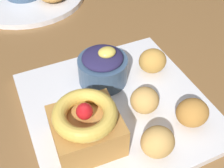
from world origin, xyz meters
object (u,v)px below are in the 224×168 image
front_plate (117,107)px  fritter_middle (153,61)px  fritter_front (145,100)px  berry_ramekin (103,67)px  cake_slice (86,126)px  fritter_back (192,113)px  fritter_extra (158,142)px

front_plate → fritter_middle: bearing=28.7°
front_plate → fritter_front: size_ratio=6.29×
berry_ramekin → fritter_front: 0.09m
front_plate → cake_slice: (-0.07, -0.05, 0.04)m
cake_slice → berry_ramekin: bearing=57.2°
front_plate → fritter_front: bearing=-36.0°
cake_slice → berry_ramekin: size_ratio=1.12×
berry_ramekin → front_plate: bearing=-92.2°
fritter_middle → fritter_back: (-0.01, -0.12, -0.00)m
fritter_front → fritter_middle: fritter_middle is taller
fritter_middle → fritter_back: 0.12m
front_plate → fritter_back: (0.09, -0.07, 0.03)m
berry_ramekin → fritter_extra: bearing=-86.4°
fritter_back → fritter_extra: fritter_extra is taller
fritter_front → fritter_extra: size_ratio=0.95×
fritter_back → cake_slice: bearing=169.2°
cake_slice → fritter_front: bearing=11.6°
fritter_front → front_plate: bearing=144.0°
fritter_front → fritter_extra: 0.08m
fritter_extra → fritter_back: bearing=17.8°
cake_slice → fritter_front: cake_slice is taller
cake_slice → fritter_front: (0.10, 0.02, -0.02)m
fritter_back → fritter_extra: (-0.07, -0.02, 0.00)m
fritter_back → fritter_front: bearing=135.8°
cake_slice → berry_ramekin: cake_slice is taller
cake_slice → fritter_back: size_ratio=1.89×
fritter_middle → fritter_extra: 0.17m
cake_slice → fritter_back: cake_slice is taller
front_plate → fritter_extra: (0.01, -0.10, 0.03)m
fritter_front → fritter_middle: bearing=52.6°
front_plate → fritter_middle: fritter_middle is taller
fritter_middle → front_plate: bearing=-151.3°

